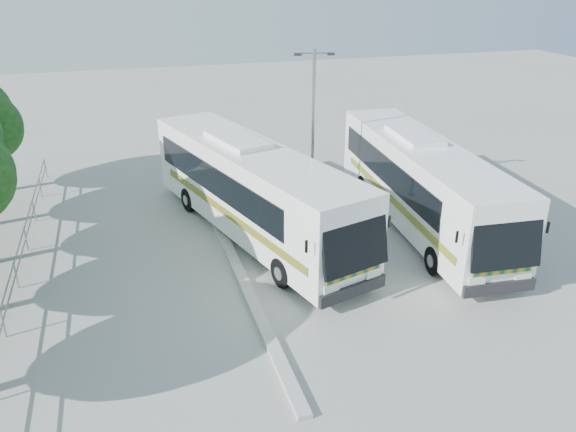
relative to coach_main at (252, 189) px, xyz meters
name	(u,v)px	position (x,y,z in m)	size (l,w,h in m)	color
ground	(313,287)	(0.99, -4.85, -2.06)	(100.00, 100.00, 0.00)	#9C9C97
kerb_divider	(238,268)	(-1.31, -2.85, -1.99)	(0.40, 16.00, 0.15)	#B2B2AD
railing	(18,257)	(-9.01, -0.85, -1.32)	(0.06, 22.00, 1.00)	gray
coach_main	(252,189)	(0.00, 0.00, 0.00)	(6.31, 13.76, 3.76)	white
coach_adjacent	(421,182)	(7.13, -1.19, -0.06)	(3.73, 13.32, 3.65)	white
lamppost	(313,123)	(3.47, 2.41, 1.91)	(1.75, 0.51, 7.20)	gray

